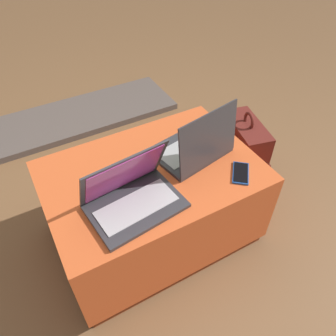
% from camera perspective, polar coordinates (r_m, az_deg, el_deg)
% --- Properties ---
extents(ground_plane, '(14.00, 14.00, 0.00)m').
position_cam_1_polar(ground_plane, '(1.78, -2.33, -11.02)').
color(ground_plane, brown).
extents(ottoman, '(0.94, 0.65, 0.46)m').
position_cam_1_polar(ottoman, '(1.60, -2.56, -6.26)').
color(ottoman, maroon).
rests_on(ottoman, ground_plane).
extents(laptop_near, '(0.38, 0.29, 0.24)m').
position_cam_1_polar(laptop_near, '(1.28, -6.34, -4.72)').
color(laptop_near, '#333338').
rests_on(laptop_near, ottoman).
extents(laptop_far, '(0.37, 0.31, 0.27)m').
position_cam_1_polar(laptop_far, '(1.47, 4.74, 3.71)').
color(laptop_far, '#333338').
rests_on(laptop_far, ottoman).
extents(cell_phone, '(0.14, 0.15, 0.01)m').
position_cam_1_polar(cell_phone, '(1.45, 12.54, -0.85)').
color(cell_phone, '#1E4C9E').
rests_on(cell_phone, ottoman).
extents(backpack, '(0.25, 0.34, 0.52)m').
position_cam_1_polar(backpack, '(1.91, 12.90, 1.85)').
color(backpack, '#5B1E19').
rests_on(backpack, ground_plane).
extents(fireplace_hearth, '(1.40, 0.50, 0.04)m').
position_cam_1_polar(fireplace_hearth, '(2.61, -14.79, 8.88)').
color(fireplace_hearth, '#564C47').
rests_on(fireplace_hearth, ground_plane).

